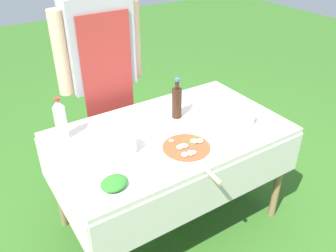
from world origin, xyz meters
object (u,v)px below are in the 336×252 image
object	(u,v)px
prep_table	(170,142)
sauce_jar	(248,118)
oil_bottle	(177,102)
mixing_tub	(125,143)
herb_container	(114,184)
pizza_on_peel	(187,150)
water_bottle	(61,120)
person_cook	(101,65)

from	to	relation	value
prep_table	sauce_jar	distance (m)	0.52
oil_bottle	mixing_tub	bearing A→B (deg)	-159.72
prep_table	herb_container	bearing A→B (deg)	-150.75
prep_table	mixing_tub	bearing A→B (deg)	-171.41
pizza_on_peel	herb_container	world-z (taller)	same
oil_bottle	sauce_jar	bearing A→B (deg)	-44.82
water_bottle	mixing_tub	xyz separation A→B (m)	(0.25, -0.33, -0.07)
person_cook	sauce_jar	distance (m)	1.08
prep_table	mixing_tub	world-z (taller)	mixing_tub
prep_table	sauce_jar	bearing A→B (deg)	-23.92
prep_table	mixing_tub	size ratio (longest dim) A/B	10.99
prep_table	water_bottle	world-z (taller)	water_bottle
pizza_on_peel	mixing_tub	world-z (taller)	mixing_tub
oil_bottle	herb_container	world-z (taller)	oil_bottle
person_cook	herb_container	xyz separation A→B (m)	(-0.38, -0.97, -0.22)
oil_bottle	water_bottle	world-z (taller)	oil_bottle
water_bottle	mixing_tub	world-z (taller)	water_bottle
prep_table	person_cook	bearing A→B (deg)	101.81
water_bottle	herb_container	size ratio (longest dim) A/B	1.28
pizza_on_peel	herb_container	xyz separation A→B (m)	(-0.48, -0.05, 0.01)
sauce_jar	mixing_tub	bearing A→B (deg)	169.24
sauce_jar	pizza_on_peel	bearing A→B (deg)	-175.82
oil_bottle	herb_container	xyz separation A→B (m)	(-0.65, -0.41, -0.09)
prep_table	herb_container	xyz separation A→B (m)	(-0.52, -0.29, 0.11)
prep_table	pizza_on_peel	distance (m)	0.26
water_bottle	herb_container	bearing A→B (deg)	-83.39
herb_container	person_cook	bearing A→B (deg)	68.65
person_cook	oil_bottle	size ratio (longest dim) A/B	6.15
sauce_jar	oil_bottle	bearing A→B (deg)	135.18
mixing_tub	herb_container	bearing A→B (deg)	-126.96
mixing_tub	sauce_jar	distance (m)	0.81
pizza_on_peel	sauce_jar	distance (m)	0.50
person_cook	pizza_on_peel	distance (m)	0.95
herb_container	sauce_jar	world-z (taller)	sauce_jar
prep_table	pizza_on_peel	xyz separation A→B (m)	(-0.04, -0.24, 0.10)
pizza_on_peel	prep_table	bearing A→B (deg)	83.97
prep_table	water_bottle	xyz separation A→B (m)	(-0.59, 0.28, 0.22)
sauce_jar	water_bottle	bearing A→B (deg)	155.37
prep_table	person_cook	distance (m)	0.77
pizza_on_peel	water_bottle	xyz separation A→B (m)	(-0.55, 0.52, 0.11)
water_bottle	herb_container	distance (m)	0.58
prep_table	sauce_jar	world-z (taller)	sauce_jar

